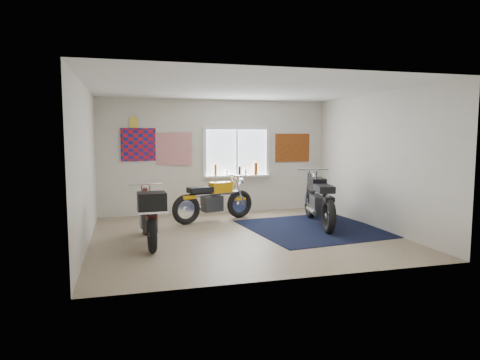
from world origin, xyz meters
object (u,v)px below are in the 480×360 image
object	(u,v)px
maroon_tourer	(149,215)
navy_rug	(314,228)
black_chrome_bike	(319,201)
yellow_triumph	(214,201)

from	to	relation	value
maroon_tourer	navy_rug	bearing A→B (deg)	-83.49
black_chrome_bike	maroon_tourer	size ratio (longest dim) A/B	1.13
navy_rug	black_chrome_bike	distance (m)	0.60
navy_rug	maroon_tourer	bearing A→B (deg)	-171.89
navy_rug	maroon_tourer	size ratio (longest dim) A/B	1.33
navy_rug	black_chrome_bike	bearing A→B (deg)	50.35
navy_rug	black_chrome_bike	size ratio (longest dim) A/B	1.17
yellow_triumph	maroon_tourer	world-z (taller)	yellow_triumph
navy_rug	black_chrome_bike	world-z (taller)	black_chrome_bike
navy_rug	maroon_tourer	xyz separation A→B (m)	(-3.26, -0.46, 0.51)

